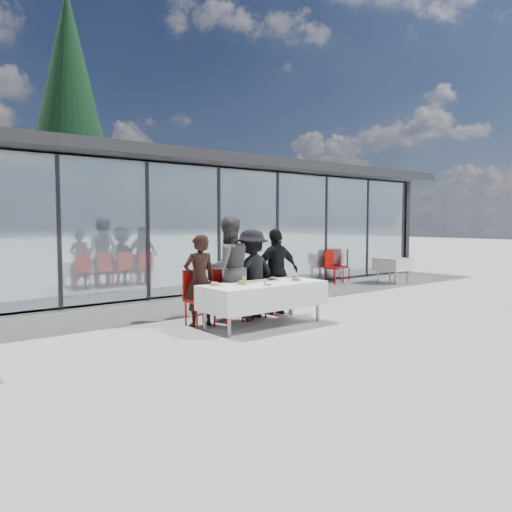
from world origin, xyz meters
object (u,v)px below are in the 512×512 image
at_px(diner_d, 276,271).
at_px(conifer_tree, 69,110).
at_px(plate_c, 273,279).
at_px(folded_eyeglasses, 268,285).
at_px(dining_table, 264,295).
at_px(diner_chair_c, 249,289).
at_px(diner_b, 228,269).
at_px(juice_bottle, 244,281).
at_px(spare_chair_a, 332,265).
at_px(diner_chair_d, 274,286).
at_px(lounger, 287,280).
at_px(diner_chair_b, 226,292).
at_px(plate_extra, 296,280).
at_px(plate_d, 295,277).
at_px(diner_chair_a, 197,295).
at_px(diner_a, 199,280).
at_px(plate_a, 215,284).
at_px(spare_chair_b, 344,264).
at_px(spare_table_right, 393,264).
at_px(diner_c, 252,274).
at_px(plate_b, 242,283).

bearing_deg(diner_d, conifer_tree, -82.35).
relative_size(plate_c, folded_eyeglasses, 1.78).
relative_size(dining_table, diner_chair_c, 2.32).
relative_size(diner_b, juice_bottle, 11.97).
bearing_deg(conifer_tree, folded_eyeglasses, -95.21).
xyz_separation_m(spare_chair_a, conifer_tree, (-4.46, 9.21, 5.45)).
height_order(diner_chair_d, folded_eyeglasses, diner_chair_d).
bearing_deg(spare_chair_a, diner_d, -149.62).
xyz_separation_m(diner_chair_d, juice_bottle, (-1.36, -0.79, 0.29)).
relative_size(diner_b, lounger, 1.38).
distance_m(diner_chair_b, juice_bottle, 0.87).
xyz_separation_m(plate_extra, lounger, (2.81, 3.27, -0.52)).
height_order(diner_chair_c, spare_chair_a, same).
xyz_separation_m(diner_chair_b, diner_d, (1.17, -0.08, 0.30)).
relative_size(dining_table, plate_c, 9.09).
bearing_deg(plate_d, diner_b, 159.70).
xyz_separation_m(dining_table, diner_chair_a, (-0.90, 0.75, -0.00)).
height_order(diner_a, diner_chair_a, diner_a).
height_order(plate_a, plate_d, same).
distance_m(diner_d, plate_a, 1.84).
bearing_deg(juice_bottle, spare_chair_b, 27.85).
relative_size(diner_chair_d, conifer_tree, 0.09).
relative_size(plate_d, juice_bottle, 1.55).
bearing_deg(diner_chair_c, spare_chair_a, 26.64).
bearing_deg(diner_chair_d, plate_d, -83.17).
bearing_deg(plate_c, spare_table_right, 17.31).
distance_m(diner_b, plate_c, 0.84).
bearing_deg(spare_chair_b, diner_b, -156.74).
distance_m(diner_c, spare_chair_b, 6.36).
bearing_deg(diner_a, dining_table, 149.30).
bearing_deg(diner_chair_c, diner_a, -176.26).
bearing_deg(diner_b, diner_chair_c, -158.64).
bearing_deg(folded_eyeglasses, spare_chair_a, 32.94).
distance_m(spare_chair_b, conifer_tree, 11.79).
bearing_deg(lounger, diner_a, -150.58).
relative_size(diner_chair_a, diner_d, 0.58).
bearing_deg(juice_bottle, folded_eyeglasses, -38.82).
xyz_separation_m(diner_a, spare_chair_a, (6.37, 2.68, -0.26)).
xyz_separation_m(dining_table, plate_c, (0.40, 0.20, 0.24)).
bearing_deg(spare_chair_b, spare_chair_a, -177.50).
height_order(plate_c, plate_d, same).
bearing_deg(folded_eyeglasses, diner_b, 97.14).
bearing_deg(dining_table, folded_eyeglasses, -118.36).
distance_m(plate_c, spare_chair_b, 6.46).
distance_m(plate_d, lounger, 3.87).
relative_size(plate_extra, juice_bottle, 1.55).
height_order(diner_chair_c, folded_eyeglasses, diner_chair_c).
distance_m(diner_a, plate_a, 0.45).
bearing_deg(conifer_tree, juice_bottle, -96.69).
distance_m(diner_chair_c, plate_b, 0.97).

